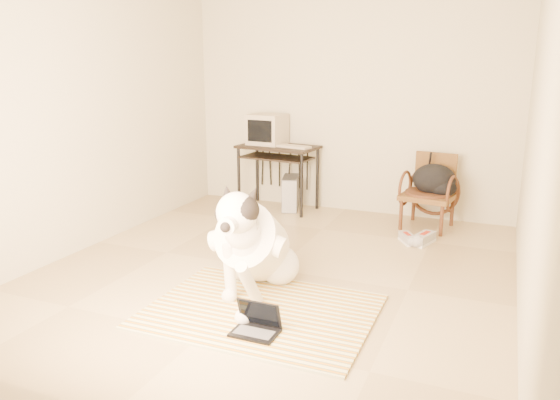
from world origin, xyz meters
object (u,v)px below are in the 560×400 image
Objects in this scene: laptop at (257,325)px; rattan_chair at (430,191)px; pc_tower at (291,193)px; computer_desk at (278,155)px; crt_monitor at (267,129)px; backpack at (436,181)px; dog at (253,246)px.

laptop is 0.38× the size of rattan_chair.
pc_tower is 0.59× the size of rattan_chair.
pc_tower is at bearing 15.40° from computer_desk.
rattan_chair reaches higher than computer_desk.
crt_monitor reaches higher than pc_tower.
computer_desk is at bearing 110.37° from laptop.
laptop is 0.65× the size of backpack.
crt_monitor is (-0.99, 2.52, 0.61)m from dog.
computer_desk is 2.09× the size of backpack.
computer_desk is at bearing 177.83° from backpack.
rattan_chair is (1.87, -0.06, -0.28)m from computer_desk.
pc_tower is at bearing 107.50° from laptop.
crt_monitor is (-1.32, 3.17, 0.92)m from laptop.
laptop is at bearing -63.06° from dog.
crt_monitor is at bearing 112.64° from laptop.
dog is 0.80m from laptop.
computer_desk is at bearing -23.80° from crt_monitor.
crt_monitor reaches higher than laptop.
laptop is at bearing -72.50° from pc_tower.
backpack is at bearing -2.17° from computer_desk.
dog is at bearing -68.53° from crt_monitor.
rattan_chair is at bearing -1.75° from computer_desk.
rattan_chair is (0.72, 3.04, 0.34)m from laptop.
rattan_chair is (1.05, 2.38, 0.02)m from dog.
crt_monitor is 0.92× the size of pc_tower.
dog reaches higher than pc_tower.
laptop is at bearing -69.63° from computer_desk.
pc_tower reaches higher than laptop.
computer_desk reaches higher than backpack.
rattan_chair is (1.71, -0.10, 0.20)m from pc_tower.
crt_monitor is at bearing 156.20° from computer_desk.
crt_monitor is 0.85m from pc_tower.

